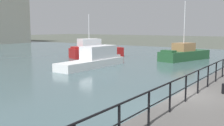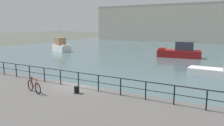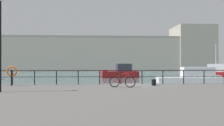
# 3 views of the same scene
# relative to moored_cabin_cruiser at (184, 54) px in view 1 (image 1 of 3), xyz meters

# --- Properties ---
(ground_plane) EXTENTS (240.00, 240.00, 0.00)m
(ground_plane) POSITION_rel_moored_cabin_cruiser_xyz_m (-20.42, -6.92, -0.78)
(ground_plane) COLOR #4C5147
(moored_cabin_cruiser) EXTENTS (7.77, 4.29, 7.08)m
(moored_cabin_cruiser) POSITION_rel_moored_cabin_cruiser_xyz_m (0.00, 0.00, 0.00)
(moored_cabin_cruiser) COLOR #23512D
(moored_cabin_cruiser) RESTS_ON water_basin
(moored_small_launch) EXTENTS (8.60, 2.11, 2.09)m
(moored_small_launch) POSITION_rel_moored_cabin_cruiser_xyz_m (-10.66, 5.46, 0.05)
(moored_small_launch) COLOR white
(moored_small_launch) RESTS_ON water_basin
(moored_harbor_tender) EXTENTS (7.41, 5.39, 5.70)m
(moored_harbor_tender) POSITION_rel_moored_cabin_cruiser_xyz_m (-3.84, 10.90, 0.16)
(moored_harbor_tender) COLOR maroon
(moored_harbor_tender) RESTS_ON water_basin
(quay_railing) EXTENTS (24.16, 0.07, 1.08)m
(quay_railing) POSITION_rel_moored_cabin_cruiser_xyz_m (-20.74, -7.67, 0.97)
(quay_railing) COLOR black
(quay_railing) RESTS_ON quay_promenade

